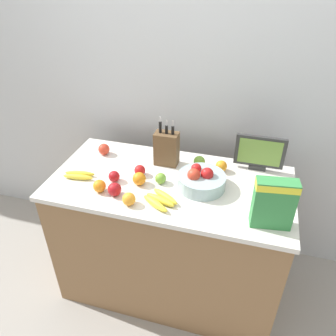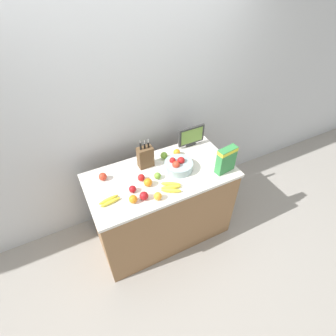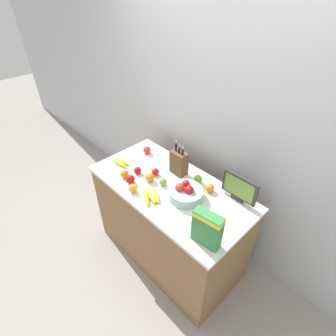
{
  "view_description": "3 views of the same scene",
  "coord_description": "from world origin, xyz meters",
  "views": [
    {
      "loc": [
        0.42,
        -1.54,
        2.07
      ],
      "look_at": [
        -0.02,
        0.01,
        1.01
      ],
      "focal_mm": 35.0,
      "sensor_mm": 36.0,
      "label": 1
    },
    {
      "loc": [
        -0.76,
        -1.66,
        2.66
      ],
      "look_at": [
        0.06,
        -0.04,
        1.02
      ],
      "focal_mm": 28.0,
      "sensor_mm": 36.0,
      "label": 2
    },
    {
      "loc": [
        1.2,
        -1.17,
        2.4
      ],
      "look_at": [
        -0.08,
        0.06,
        1.04
      ],
      "focal_mm": 28.0,
      "sensor_mm": 36.0,
      "label": 3
    }
  ],
  "objects": [
    {
      "name": "knife_block",
      "position": [
        -0.08,
        0.19,
        1.04
      ],
      "size": [
        0.15,
        0.09,
        0.32
      ],
      "color": "brown",
      "rests_on": "counter"
    },
    {
      "name": "orange_near_bowl",
      "position": [
        -0.36,
        -0.2,
        0.96
      ],
      "size": [
        0.07,
        0.07,
        0.07
      ],
      "primitive_type": "sphere",
      "color": "orange",
      "rests_on": "counter"
    },
    {
      "name": "apple_front",
      "position": [
        -0.52,
        0.18,
        0.97
      ],
      "size": [
        0.08,
        0.08,
        0.08
      ],
      "primitive_type": "sphere",
      "color": "red",
      "rests_on": "counter"
    },
    {
      "name": "wall_back",
      "position": [
        0.0,
        0.58,
        1.3
      ],
      "size": [
        9.0,
        0.06,
        2.6
      ],
      "color": "silver",
      "rests_on": "ground_plane"
    },
    {
      "name": "apple_middle",
      "position": [
        -0.2,
        0.01,
        0.96
      ],
      "size": [
        0.07,
        0.07,
        0.07
      ],
      "primitive_type": "sphere",
      "color": "red",
      "rests_on": "counter"
    },
    {
      "name": "small_monitor",
      "position": [
        0.49,
        0.27,
        1.05
      ],
      "size": [
        0.3,
        0.03,
        0.23
      ],
      "color": "#2D2D2D",
      "rests_on": "counter"
    },
    {
      "name": "cereal_box",
      "position": [
        0.58,
        -0.23,
        1.07
      ],
      "size": [
        0.21,
        0.1,
        0.27
      ],
      "rotation": [
        0.0,
        0.0,
        0.14
      ],
      "color": "#338442",
      "rests_on": "counter"
    },
    {
      "name": "apple_rightmost",
      "position": [
        0.13,
        0.21,
        0.96
      ],
      "size": [
        0.07,
        0.07,
        0.07
      ],
      "primitive_type": "sphere",
      "color": "#6B9E33",
      "rests_on": "counter"
    },
    {
      "name": "fruit_bowl",
      "position": [
        0.19,
        -0.01,
        0.98
      ],
      "size": [
        0.28,
        0.28,
        0.13
      ],
      "color": "#99B2B7",
      "rests_on": "counter"
    },
    {
      "name": "banana_bunch_left",
      "position": [
        -0.55,
        -0.11,
        0.94
      ],
      "size": [
        0.19,
        0.1,
        0.03
      ],
      "rotation": [
        0.0,
        0.0,
        0.17
      ],
      "color": "yellow",
      "rests_on": "counter"
    },
    {
      "name": "apple_leftmost",
      "position": [
        -0.05,
        -0.03,
        0.96
      ],
      "size": [
        0.07,
        0.07,
        0.07
      ],
      "primitive_type": "sphere",
      "color": "#6B9E33",
      "rests_on": "counter"
    },
    {
      "name": "banana_bunch_right",
      "position": [
        0.0,
        -0.21,
        0.95
      ],
      "size": [
        0.21,
        0.2,
        0.04
      ],
      "rotation": [
        0.0,
        0.0,
        2.7
      ],
      "color": "yellow",
      "rests_on": "counter"
    },
    {
      "name": "apple_by_knife_block",
      "position": [
        -0.32,
        -0.09,
        0.96
      ],
      "size": [
        0.07,
        0.07,
        0.07
      ],
      "primitive_type": "sphere",
      "color": "#A31419",
      "rests_on": "counter"
    },
    {
      "name": "orange_mid_left",
      "position": [
        0.27,
        0.19,
        0.96
      ],
      "size": [
        0.07,
        0.07,
        0.07
      ],
      "primitive_type": "sphere",
      "color": "orange",
      "rests_on": "counter"
    },
    {
      "name": "counter",
      "position": [
        0.0,
        0.0,
        0.46
      ],
      "size": [
        1.44,
        0.73,
        0.93
      ],
      "color": "olive",
      "rests_on": "ground_plane"
    },
    {
      "name": "orange_by_cereal",
      "position": [
        -0.17,
        -0.08,
        0.97
      ],
      "size": [
        0.08,
        0.08,
        0.08
      ],
      "primitive_type": "sphere",
      "color": "orange",
      "rests_on": "counter"
    },
    {
      "name": "apple_rear",
      "position": [
        -0.27,
        -0.21,
        0.97
      ],
      "size": [
        0.08,
        0.08,
        0.08
      ],
      "primitive_type": "sphere",
      "color": "#A31419",
      "rests_on": "counter"
    },
    {
      "name": "orange_front_left",
      "position": [
        -0.16,
        -0.27,
        0.96
      ],
      "size": [
        0.07,
        0.07,
        0.07
      ],
      "primitive_type": "sphere",
      "color": "orange",
      "rests_on": "counter"
    },
    {
      "name": "ground_plane",
      "position": [
        0.0,
        0.0,
        0.0
      ],
      "size": [
        14.0,
        14.0,
        0.0
      ],
      "primitive_type": "plane",
      "color": "gray"
    }
  ]
}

